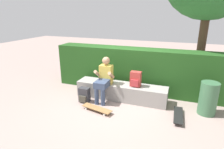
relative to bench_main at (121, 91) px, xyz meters
The scene contains 9 objects.
ground_plane 0.46m from the bench_main, 90.00° to the right, with size 24.00×24.00×0.00m, color gray.
bench_main is the anchor object (origin of this frame).
person_skater 0.63m from the bench_main, 151.69° to the right, with size 0.49×0.62×1.19m.
skateboard_near_person 0.96m from the bench_main, 110.87° to the right, with size 0.82×0.37×0.09m.
skateboard_beside_bench 1.64m from the bench_main, 18.49° to the right, with size 0.22×0.81×0.09m.
backpack_on_bench 0.58m from the bench_main, ahead, with size 0.28×0.23×0.40m.
backpack_on_ground 1.02m from the bench_main, 149.14° to the right, with size 0.28×0.23×0.40m.
hedge_row 0.92m from the bench_main, 71.65° to the left, with size 5.11×0.63×1.31m.
trash_bin 2.18m from the bench_main, ahead, with size 0.41×0.41×0.80m.
Camera 1 is at (1.46, -4.25, 2.32)m, focal length 30.30 mm.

